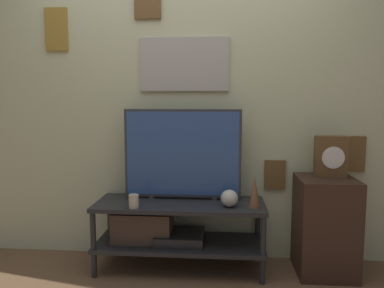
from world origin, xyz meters
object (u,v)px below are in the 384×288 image
(television, at_px, (183,154))
(mantel_clock, at_px, (331,157))
(candle_jar, at_px, (134,201))
(vase_slim_bronze, at_px, (254,191))
(vase_round_glass, at_px, (229,198))

(television, height_order, mantel_clock, television)
(candle_jar, bearing_deg, mantel_clock, 9.05)
(candle_jar, bearing_deg, television, 40.08)
(television, xyz_separation_m, mantel_clock, (1.09, -0.04, -0.00))
(mantel_clock, bearing_deg, television, 177.67)
(mantel_clock, bearing_deg, vase_slim_bronze, -165.54)
(candle_jar, height_order, mantel_clock, mantel_clock)
(vase_slim_bronze, bearing_deg, television, 160.41)
(television, height_order, candle_jar, television)
(television, relative_size, mantel_clock, 2.93)
(television, relative_size, vase_slim_bronze, 3.81)
(vase_round_glass, height_order, vase_slim_bronze, vase_slim_bronze)
(television, bearing_deg, mantel_clock, -2.33)
(vase_round_glass, bearing_deg, mantel_clock, 10.81)
(vase_slim_bronze, distance_m, mantel_clock, 0.62)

